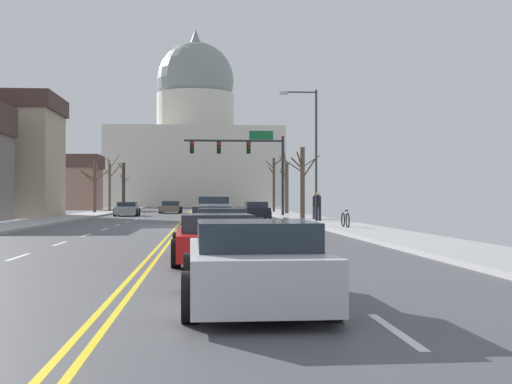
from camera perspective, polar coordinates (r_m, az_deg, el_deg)
ground at (r=37.16m, az=-6.42°, el=-2.81°), size 20.00×180.00×0.20m
signal_gantry at (r=54.08m, az=-0.74°, el=3.15°), size 7.91×0.41×6.69m
street_lamp_right at (r=42.12m, az=4.62°, el=4.08°), size 2.36×0.24×8.01m
capitol_building at (r=119.90m, az=-5.06°, el=3.80°), size 28.93×22.97×31.00m
sedan_near_00 at (r=49.31m, az=-0.03°, el=-1.58°), size 1.99×4.72×1.24m
pickup_truck_near_01 at (r=42.10m, az=-3.53°, el=-1.60°), size 2.31×5.22×1.60m
sedan_near_02 at (r=35.13m, az=-3.57°, el=-2.09°), size 2.05×4.51×1.13m
sedan_near_03 at (r=29.14m, az=-3.71°, el=-2.41°), size 2.07×4.28×1.17m
sedan_near_04 at (r=23.04m, az=-2.95°, el=-2.91°), size 1.97×4.54×1.19m
sedan_near_05 at (r=16.57m, az=-3.36°, el=-3.91°), size 2.22×4.57×1.15m
sedan_near_06 at (r=9.89m, az=-0.27°, el=-6.06°), size 2.07×4.52×1.22m
sedan_oncoming_00 at (r=58.52m, az=-10.67°, el=-1.42°), size 2.03×4.36×1.17m
sedan_oncoming_01 at (r=68.48m, az=-7.10°, el=-1.28°), size 2.19×4.48×1.19m
flank_building_00 at (r=88.13m, az=-16.95°, el=0.78°), size 13.11×6.45×6.76m
bare_tree_00 at (r=60.93m, az=2.55°, el=0.45°), size 0.77×1.62×5.42m
bare_tree_01 at (r=72.17m, az=-12.06°, el=0.67°), size 1.99×2.44×5.82m
bare_tree_02 at (r=45.75m, az=3.88°, el=1.01°), size 2.92×1.93×4.77m
bare_tree_03 at (r=84.59m, az=-10.96°, el=0.55°), size 1.35×1.87×5.64m
bare_tree_04 at (r=68.18m, az=1.49°, el=0.80°), size 1.65×2.17×5.34m
bare_tree_05 at (r=66.84m, az=-13.31°, el=0.73°), size 2.67×2.87×5.57m
pedestrian_00 at (r=44.41m, az=4.95°, el=-1.04°), size 0.35×0.34×1.72m
pedestrian_01 at (r=41.55m, az=5.20°, el=-1.07°), size 0.35×0.34×1.74m
bicycle_parked at (r=32.93m, az=7.44°, el=-2.30°), size 0.12×1.77×0.85m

